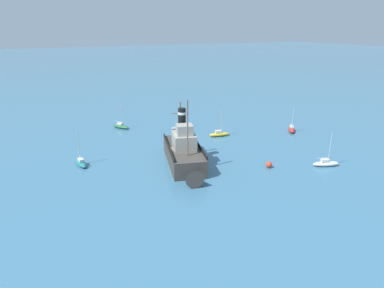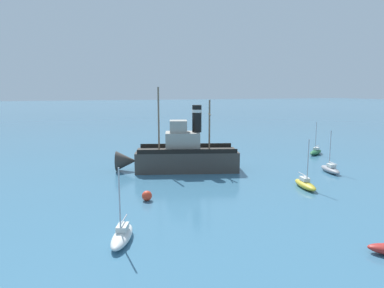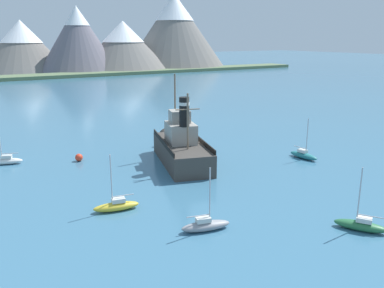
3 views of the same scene
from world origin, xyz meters
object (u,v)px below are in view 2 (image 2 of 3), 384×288
(old_tugboat, at_px, (182,155))
(sailboat_yellow, at_px, (305,184))
(sailboat_green, at_px, (316,152))
(mooring_buoy, at_px, (147,196))
(sailboat_grey, at_px, (330,169))
(sailboat_teal, at_px, (195,147))
(sailboat_white, at_px, (122,235))

(old_tugboat, xyz_separation_m, sailboat_yellow, (-11.39, -9.07, -1.40))
(old_tugboat, height_order, sailboat_green, old_tugboat)
(mooring_buoy, bearing_deg, sailboat_yellow, -95.09)
(sailboat_grey, bearing_deg, sailboat_teal, 25.18)
(sailboat_yellow, bearing_deg, old_tugboat, 38.55)
(sailboat_yellow, bearing_deg, sailboat_teal, 6.06)
(sailboat_teal, distance_m, sailboat_green, 18.63)
(sailboat_teal, distance_m, sailboat_grey, 22.33)
(sailboat_white, bearing_deg, sailboat_teal, -27.63)
(sailboat_grey, height_order, mooring_buoy, sailboat_grey)
(old_tugboat, bearing_deg, sailboat_white, 151.25)
(mooring_buoy, bearing_deg, sailboat_grey, -82.38)
(sailboat_white, height_order, sailboat_grey, same)
(sailboat_yellow, relative_size, sailboat_grey, 1.00)
(sailboat_white, bearing_deg, sailboat_grey, -67.67)
(old_tugboat, height_order, sailboat_teal, old_tugboat)
(sailboat_green, distance_m, sailboat_grey, 11.63)
(sailboat_grey, relative_size, mooring_buoy, 5.52)
(sailboat_white, relative_size, sailboat_green, 1.00)
(sailboat_green, height_order, mooring_buoy, sailboat_green)
(mooring_buoy, bearing_deg, sailboat_teal, -29.01)
(old_tugboat, height_order, mooring_buoy, old_tugboat)
(sailboat_white, xyz_separation_m, sailboat_green, (20.44, -31.62, 0.00))
(sailboat_white, xyz_separation_m, sailboat_grey, (10.50, -25.58, 0.00))
(sailboat_white, xyz_separation_m, mooring_buoy, (7.51, -3.21, 0.02))
(sailboat_green, bearing_deg, sailboat_yellow, 137.87)
(old_tugboat, relative_size, sailboat_white, 3.01)
(old_tugboat, relative_size, sailboat_teal, 3.01)
(sailboat_white, relative_size, sailboat_teal, 1.00)
(old_tugboat, distance_m, sailboat_yellow, 14.63)
(sailboat_teal, bearing_deg, mooring_buoy, 150.99)
(old_tugboat, bearing_deg, sailboat_yellow, -141.45)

